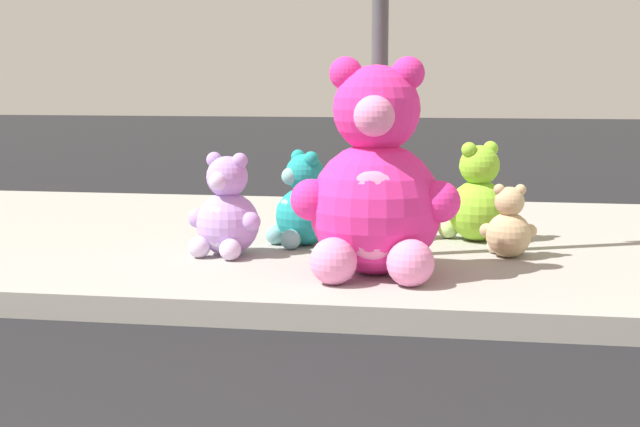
{
  "coord_description": "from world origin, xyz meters",
  "views": [
    {
      "loc": [
        1.63,
        -1.73,
        1.34
      ],
      "look_at": [
        0.74,
        3.6,
        0.55
      ],
      "focal_mm": 52.25,
      "sensor_mm": 36.0,
      "label": 1
    }
  ],
  "objects": [
    {
      "name": "sidewalk",
      "position": [
        0.0,
        5.2,
        0.07
      ],
      "size": [
        28.0,
        4.4,
        0.15
      ],
      "primitive_type": "cube",
      "color": "#9E9B93",
      "rests_on": "ground_plane"
    },
    {
      "name": "plush_pink_large",
      "position": [
        1.04,
        3.81,
        0.68
      ],
      "size": [
        1.02,
        0.89,
        1.32
      ],
      "color": "#F22D93",
      "rests_on": "sidewalk"
    },
    {
      "name": "plush_tan",
      "position": [
        1.86,
        4.53,
        0.35
      ],
      "size": [
        0.38,
        0.34,
        0.49
      ],
      "color": "tan",
      "rests_on": "sidewalk"
    },
    {
      "name": "plush_teal",
      "position": [
        0.42,
        4.73,
        0.42
      ],
      "size": [
        0.49,
        0.48,
        0.68
      ],
      "color": "teal",
      "rests_on": "sidewalk"
    },
    {
      "name": "plush_yellow",
      "position": [
        1.07,
        5.1,
        0.35
      ],
      "size": [
        0.36,
        0.35,
        0.5
      ],
      "color": "yellow",
      "rests_on": "sidewalk"
    },
    {
      "name": "plush_lavender",
      "position": [
        -0.02,
        4.27,
        0.43
      ],
      "size": [
        0.53,
        0.49,
        0.7
      ],
      "color": "#B28CD8",
      "rests_on": "sidewalk"
    },
    {
      "name": "plush_lime",
      "position": [
        1.65,
        5.14,
        0.44
      ],
      "size": [
        0.52,
        0.52,
        0.73
      ],
      "color": "#8CD133",
      "rests_on": "sidewalk"
    }
  ]
}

